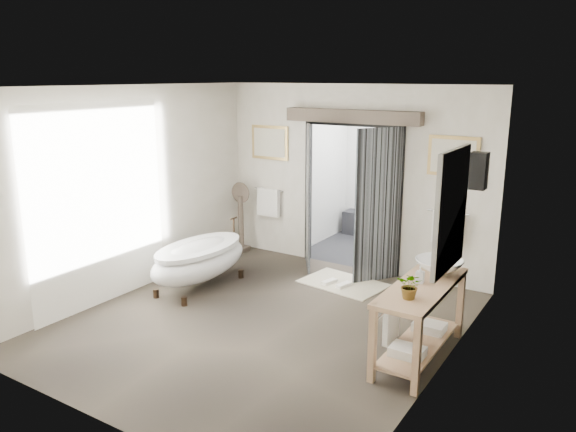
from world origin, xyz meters
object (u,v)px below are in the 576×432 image
Objects in this scene: vanity at (418,315)px; basin at (439,267)px; rug at (343,283)px; clawfoot_tub at (199,259)px.

vanity is 0.61m from basin.
rug is 2.32m from basin.
rug is at bearing 121.47° from basin.
basin is at bearing 80.17° from vanity.
clawfoot_tub reaches higher than vanity.
vanity is 2.99× the size of basin.
clawfoot_tub is at bearing 156.31° from basin.
basin reaches higher than vanity.
clawfoot_tub is 1.12× the size of vanity.
vanity is 1.33× the size of rug.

